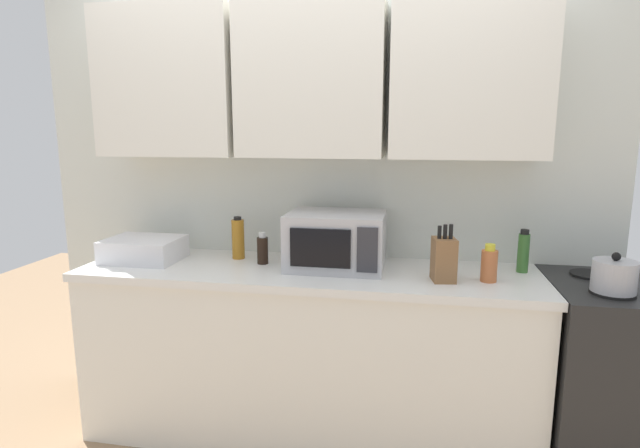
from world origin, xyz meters
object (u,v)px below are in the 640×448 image
object	(u,v)px
stove_range	(630,380)
kettle	(614,276)
microwave	(336,240)
dish_rack	(144,249)
bottle_green_oil	(523,252)
bottle_spice_jar	(489,265)
knife_block	(444,259)
bottle_amber_vinegar	(238,239)
bottle_soy_dark	(263,250)

from	to	relation	value
stove_range	kettle	distance (m)	0.57
microwave	dish_rack	bearing A→B (deg)	-177.42
stove_range	bottle_green_oil	bearing A→B (deg)	162.62
microwave	bottle_spice_jar	size ratio (longest dim) A/B	2.74
knife_block	kettle	bearing A→B (deg)	-5.68
stove_range	knife_block	size ratio (longest dim) A/B	3.41
bottle_amber_vinegar	kettle	bearing A→B (deg)	-9.39
knife_block	bottle_green_oil	xyz separation A→B (m)	(0.39, 0.22, -0.00)
microwave	dish_rack	distance (m)	1.03
microwave	dish_rack	size ratio (longest dim) A/B	1.26
stove_range	bottle_amber_vinegar	world-z (taller)	bottle_amber_vinegar
stove_range	bottle_green_oil	world-z (taller)	bottle_green_oil
kettle	bottle_soy_dark	bearing A→B (deg)	172.59
microwave	knife_block	distance (m)	0.54
dish_rack	bottle_spice_jar	size ratio (longest dim) A/B	2.17
bottle_amber_vinegar	bottle_spice_jar	world-z (taller)	bottle_amber_vinegar
kettle	microwave	world-z (taller)	microwave
kettle	microwave	xyz separation A→B (m)	(-1.22, 0.21, 0.06)
microwave	bottle_spice_jar	xyz separation A→B (m)	(0.72, -0.11, -0.06)
kettle	dish_rack	bearing A→B (deg)	175.92
dish_rack	bottle_soy_dark	xyz separation A→B (m)	(0.64, 0.05, 0.02)
microwave	bottle_amber_vinegar	bearing A→B (deg)	171.14
bottle_amber_vinegar	dish_rack	bearing A→B (deg)	-164.69
bottle_soy_dark	dish_rack	bearing A→B (deg)	-175.68
microwave	bottle_green_oil	xyz separation A→B (m)	(0.91, 0.08, -0.04)
bottle_soy_dark	bottle_amber_vinegar	xyz separation A→B (m)	(-0.16, 0.08, 0.03)
microwave	kettle	bearing A→B (deg)	-9.62
dish_rack	bottle_soy_dark	distance (m)	0.64
stove_range	bottle_spice_jar	world-z (taller)	bottle_spice_jar
knife_block	bottle_spice_jar	bearing A→B (deg)	7.66
microwave	knife_block	xyz separation A→B (m)	(0.52, -0.14, -0.04)
microwave	bottle_amber_vinegar	size ratio (longest dim) A/B	2.10
microwave	bottle_soy_dark	world-z (taller)	microwave
kettle	bottle_amber_vinegar	size ratio (longest dim) A/B	0.77
bottle_soy_dark	bottle_spice_jar	bearing A→B (deg)	-5.75
stove_range	bottle_green_oil	distance (m)	0.74
stove_range	bottle_amber_vinegar	distance (m)	2.02
kettle	dish_rack	xyz separation A→B (m)	(-2.25, 0.16, -0.02)
knife_block	bottle_amber_vinegar	size ratio (longest dim) A/B	1.17
microwave	bottle_green_oil	distance (m)	0.91
bottle_spice_jar	microwave	bearing A→B (deg)	171.41
bottle_soy_dark	bottle_green_oil	world-z (taller)	bottle_green_oil
stove_range	knife_block	bearing A→B (deg)	-175.33
stove_range	dish_rack	world-z (taller)	dish_rack
stove_range	kettle	bearing A→B (deg)	-140.53
microwave	knife_block	world-z (taller)	microwave
knife_block	bottle_amber_vinegar	xyz separation A→B (m)	(-1.07, 0.22, 0.01)
dish_rack	bottle_spice_jar	world-z (taller)	bottle_spice_jar
bottle_soy_dark	stove_range	bearing A→B (deg)	-2.21
dish_rack	bottle_amber_vinegar	xyz separation A→B (m)	(0.48, 0.13, 0.05)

